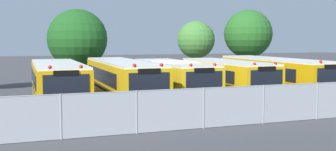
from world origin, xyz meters
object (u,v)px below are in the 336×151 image
object	(u,v)px
school_bus_3	(226,78)
tree_2	(196,41)
school_bus_0	(58,83)
school_bus_2	(173,79)
traffic_cone	(196,117)
school_bus_4	(275,75)
school_bus_1	(122,80)
tree_3	(247,34)
tree_1	(79,39)

from	to	relation	value
school_bus_3	tree_2	world-z (taller)	tree_2
school_bus_0	school_bus_2	bearing A→B (deg)	-177.76
traffic_cone	tree_2	bearing A→B (deg)	66.24
school_bus_2	school_bus_3	size ratio (longest dim) A/B	1.01
school_bus_0	school_bus_4	world-z (taller)	school_bus_4
school_bus_0	school_bus_4	bearing A→B (deg)	-179.80
school_bus_1	school_bus_2	bearing A→B (deg)	-173.40
school_bus_3	tree_3	xyz separation A→B (m)	(7.02, 9.39, 2.95)
tree_1	tree_3	bearing A→B (deg)	0.69
traffic_cone	school_bus_2	bearing A→B (deg)	77.42
tree_2	tree_3	bearing A→B (deg)	-2.90
school_bus_0	tree_1	world-z (taller)	tree_1
school_bus_3	tree_3	bearing A→B (deg)	-126.96
tree_1	school_bus_1	bearing A→B (deg)	-83.07
tree_1	tree_2	distance (m)	10.05
traffic_cone	school_bus_3	bearing A→B (deg)	52.50
school_bus_0	tree_2	distance (m)	15.93
tree_3	school_bus_2	bearing A→B (deg)	-139.27
school_bus_0	school_bus_2	world-z (taller)	school_bus_0
school_bus_1	tree_1	distance (m)	9.64
school_bus_1	tree_3	world-z (taller)	tree_3
school_bus_3	school_bus_4	bearing A→B (deg)	-179.85
school_bus_4	school_bus_1	bearing A→B (deg)	1.98
tree_1	tree_3	size ratio (longest dim) A/B	0.95
school_bus_0	tree_1	distance (m)	9.75
school_bus_4	tree_3	distance (m)	10.37
tree_1	tree_2	world-z (taller)	tree_1
school_bus_1	school_bus_4	bearing A→B (deg)	-179.26
tree_2	tree_3	size ratio (longest dim) A/B	0.84
tree_2	traffic_cone	xyz separation A→B (m)	(-7.14, -16.23, -3.42)
school_bus_4	school_bus_3	bearing A→B (deg)	1.92
tree_3	traffic_cone	xyz separation A→B (m)	(-12.08, -15.98, -4.01)
school_bus_4	traffic_cone	size ratio (longest dim) A/B	19.83
school_bus_2	school_bus_4	world-z (taller)	school_bus_4
school_bus_3	traffic_cone	world-z (taller)	school_bus_3
school_bus_1	tree_2	xyz separation A→B (m)	(8.92, 9.69, 2.29)
tree_2	school_bus_3	bearing A→B (deg)	-102.21
school_bus_3	tree_2	bearing A→B (deg)	-102.38
school_bus_3	school_bus_4	world-z (taller)	school_bus_4
school_bus_1	traffic_cone	world-z (taller)	school_bus_1
tree_2	school_bus_0	bearing A→B (deg)	-142.82
school_bus_1	school_bus_2	size ratio (longest dim) A/B	1.17
school_bus_1	school_bus_4	distance (m)	10.49
school_bus_1	school_bus_3	size ratio (longest dim) A/B	1.18
traffic_cone	tree_1	bearing A→B (deg)	100.40
school_bus_2	school_bus_4	distance (m)	7.18
school_bus_2	tree_1	size ratio (longest dim) A/B	1.51
tree_2	traffic_cone	distance (m)	18.06
school_bus_2	school_bus_3	bearing A→B (deg)	175.24
school_bus_0	traffic_cone	distance (m)	8.69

